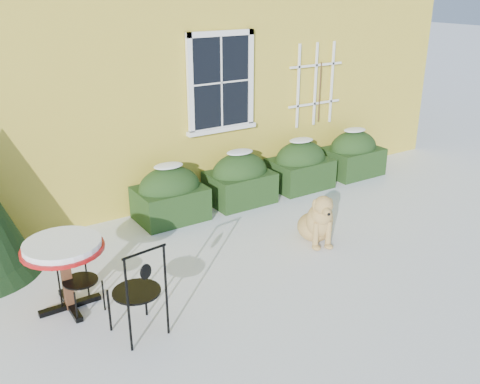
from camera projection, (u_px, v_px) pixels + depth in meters
ground at (284, 284)px, 6.64m from camera, size 80.00×80.00×0.00m
hedge_row at (271, 172)px, 9.32m from camera, size 4.95×0.80×0.91m
bistro_table at (63, 253)px, 5.90m from camera, size 0.91×0.91×0.85m
patio_chair_near at (139, 291)px, 5.51m from camera, size 0.53×0.53×1.07m
patio_chair_far at (78, 278)px, 5.99m from camera, size 0.44×0.43×0.82m
dog at (318, 222)px, 7.60m from camera, size 0.67×0.85×0.80m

